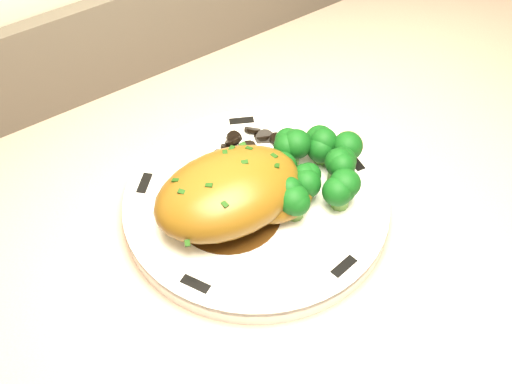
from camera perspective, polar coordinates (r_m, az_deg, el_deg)
plate at (r=0.65m, az=0.00°, el=-1.10°), size 0.32×0.32×0.02m
rim_accent_0 at (r=0.73m, az=-1.29°, el=6.34°), size 0.03×0.02×0.00m
rim_accent_1 at (r=0.67m, az=-9.88°, el=0.77°), size 0.03×0.03×0.00m
rim_accent_2 at (r=0.59m, az=-5.40°, el=-8.16°), size 0.02×0.03×0.00m
rim_accent_3 at (r=0.60m, az=7.82°, el=-6.59°), size 0.03×0.01×0.00m
rim_accent_4 at (r=0.69m, az=8.75°, el=2.68°), size 0.01×0.03×0.00m
gravy_pool at (r=0.64m, az=-2.43°, el=-1.77°), size 0.11×0.11×0.00m
chicken_breast at (r=0.61m, az=-1.97°, el=-0.11°), size 0.16×0.11×0.06m
mushroom_pile at (r=0.69m, az=0.57°, el=4.04°), size 0.09×0.06×0.02m
broccoli_florets at (r=0.65m, az=5.22°, el=2.18°), size 0.11×0.10×0.04m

